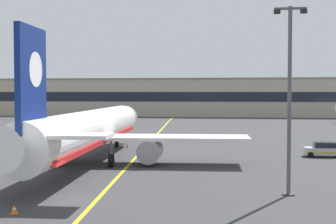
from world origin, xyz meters
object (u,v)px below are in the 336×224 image
object	(u,v)px
apron_lamp_post	(289,97)
service_car_second	(324,150)
safety_cone_by_tail	(14,209)
safety_cone_by_nose_gear	(128,145)
airliner_foreground	(89,131)

from	to	relation	value
apron_lamp_post	service_car_second	world-z (taller)	apron_lamp_post
service_car_second	safety_cone_by_tail	world-z (taller)	service_car_second
apron_lamp_post	safety_cone_by_nose_gear	bearing A→B (deg)	122.81
service_car_second	safety_cone_by_tail	size ratio (longest dim) A/B	7.65
safety_cone_by_nose_gear	service_car_second	bearing A→B (deg)	-14.76
airliner_foreground	service_car_second	bearing A→B (deg)	19.60
apron_lamp_post	service_car_second	distance (m)	22.70
apron_lamp_post	safety_cone_by_tail	xyz separation A→B (m)	(-16.80, -7.41, -6.63)
airliner_foreground	safety_cone_by_tail	distance (m)	19.91
airliner_foreground	safety_cone_by_nose_gear	size ratio (longest dim) A/B	75.47
service_car_second	safety_cone_by_nose_gear	distance (m)	24.67
apron_lamp_post	safety_cone_by_tail	bearing A→B (deg)	-156.20
safety_cone_by_nose_gear	apron_lamp_post	bearing A→B (deg)	-57.19
service_car_second	safety_cone_by_nose_gear	world-z (taller)	service_car_second
airliner_foreground	safety_cone_by_nose_gear	bearing A→B (deg)	87.63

